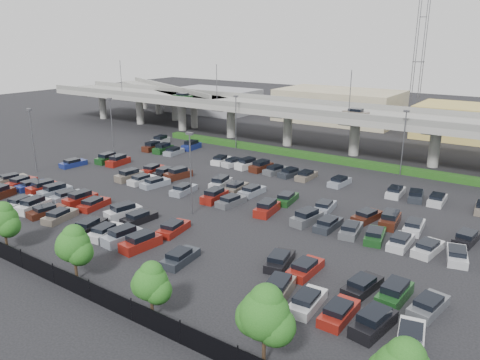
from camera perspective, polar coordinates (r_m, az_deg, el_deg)
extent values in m
plane|color=black|center=(64.30, -1.23, -2.05)|extent=(280.00, 280.00, 0.00)
cube|color=gray|center=(89.67, 10.98, 7.94)|extent=(150.00, 13.00, 1.10)
cube|color=slate|center=(83.90, 9.24, 8.14)|extent=(150.00, 0.50, 1.00)
cube|color=slate|center=(95.21, 12.58, 9.01)|extent=(150.00, 0.50, 1.00)
cylinder|color=gray|center=(130.56, -16.40, 8.65)|extent=(1.80, 1.80, 6.70)
cube|color=slate|center=(130.17, -16.51, 10.02)|extent=(2.60, 9.75, 0.50)
cylinder|color=gray|center=(120.08, -12.12, 8.27)|extent=(1.80, 1.80, 6.70)
cube|color=slate|center=(119.65, -12.21, 9.76)|extent=(2.60, 9.75, 0.50)
cylinder|color=gray|center=(110.38, -7.07, 7.77)|extent=(1.80, 1.80, 6.70)
cube|color=slate|center=(109.92, -7.13, 9.39)|extent=(2.60, 9.75, 0.50)
cylinder|color=gray|center=(101.69, -1.12, 7.09)|extent=(1.80, 1.80, 6.70)
cube|color=slate|center=(101.19, -1.13, 8.85)|extent=(2.60, 9.75, 0.50)
cylinder|color=gray|center=(94.29, 5.83, 6.20)|extent=(1.80, 1.80, 6.70)
cube|color=slate|center=(93.74, 5.89, 8.09)|extent=(2.60, 9.75, 0.50)
cylinder|color=gray|center=(88.50, 13.79, 5.07)|extent=(1.80, 1.80, 6.70)
cube|color=slate|center=(87.91, 13.94, 7.08)|extent=(2.60, 9.75, 0.50)
cylinder|color=gray|center=(84.64, 22.63, 3.70)|extent=(1.80, 1.80, 6.70)
cube|color=slate|center=(84.04, 22.87, 5.78)|extent=(2.60, 9.75, 0.50)
cube|color=#174119|center=(105.50, -7.03, 10.00)|extent=(4.40, 1.82, 0.82)
cube|color=black|center=(105.42, -7.04, 10.34)|extent=(2.30, 1.60, 0.50)
cube|color=#695F52|center=(84.52, 13.90, 7.87)|extent=(4.40, 1.82, 0.82)
cube|color=black|center=(84.43, 13.93, 8.29)|extent=(2.30, 1.60, 0.50)
cylinder|color=#4F4F54|center=(114.30, -14.29, 11.97)|extent=(0.14, 0.14, 8.00)
cylinder|color=#4F4F54|center=(95.10, -2.85, 11.51)|extent=(0.14, 0.14, 8.00)
cylinder|color=#4F4F54|center=(81.18, 13.27, 10.11)|extent=(0.14, 0.14, 8.00)
cube|color=gray|center=(127.96, -8.91, 10.74)|extent=(50.93, 30.13, 1.10)
cube|color=slate|center=(127.85, -8.93, 11.21)|extent=(47.34, 22.43, 1.00)
cylinder|color=gray|center=(146.15, -11.63, 9.84)|extent=(1.60, 1.60, 6.70)
cylinder|color=gray|center=(134.92, -9.95, 9.34)|extent=(1.60, 1.60, 6.70)
cylinder|color=gray|center=(123.84, -7.97, 8.75)|extent=(1.60, 1.60, 6.70)
cylinder|color=gray|center=(112.95, -5.61, 8.03)|extent=(1.60, 1.60, 6.70)
cube|color=#184012|center=(84.78, 8.77, 2.90)|extent=(66.00, 1.60, 1.10)
cube|color=black|center=(46.22, -22.47, -10.25)|extent=(70.00, 0.06, 1.80)
cylinder|color=black|center=(49.34, -25.07, -8.69)|extent=(0.10, 0.10, 2.00)
cylinder|color=black|center=(45.40, -21.78, -10.53)|extent=(0.10, 0.10, 2.00)
cylinder|color=black|center=(41.69, -17.83, -12.67)|extent=(0.10, 0.10, 2.00)
cylinder|color=black|center=(38.27, -13.07, -15.13)|extent=(0.10, 0.10, 2.00)
cylinder|color=black|center=(35.24, -7.28, -17.91)|extent=(0.10, 0.10, 2.00)
cylinder|color=black|center=(32.69, -0.28, -20.93)|extent=(0.10, 0.10, 2.00)
cylinder|color=#332316|center=(54.00, -26.59, -6.71)|extent=(0.26, 0.26, 1.96)
sphere|color=#1D5215|center=(53.15, -26.94, -4.35)|extent=(3.04, 3.04, 3.04)
sphere|color=#1D5215|center=(52.79, -26.39, -5.04)|extent=(2.39, 2.39, 2.39)
sphere|color=#1D5215|center=(52.88, -26.93, -3.44)|extent=(2.06, 2.06, 2.06)
cylinder|color=#332316|center=(45.43, -19.36, -10.26)|extent=(0.26, 0.26, 1.97)
sphere|color=#1D5215|center=(44.41, -19.67, -7.49)|extent=(3.07, 3.07, 3.07)
sphere|color=#1D5215|center=(44.14, -18.94, -8.35)|extent=(2.41, 2.41, 2.41)
sphere|color=#1D5215|center=(44.96, -20.16, -7.70)|extent=(2.41, 2.41, 2.41)
sphere|color=#1D5215|center=(44.10, -19.62, -6.42)|extent=(2.08, 2.08, 2.08)
cylinder|color=#332316|center=(38.36, -10.67, -15.06)|extent=(0.26, 0.26, 1.80)
sphere|color=#1D5215|center=(37.25, -10.86, -12.20)|extent=(2.79, 2.79, 2.79)
sphere|color=#1D5215|center=(37.14, -9.98, -13.12)|extent=(2.19, 2.19, 2.19)
sphere|color=#1D5215|center=(37.70, -11.52, -12.38)|extent=(2.19, 2.19, 2.19)
sphere|color=#1D5215|center=(36.91, -10.75, -11.07)|extent=(1.89, 1.89, 1.89)
cylinder|color=#332316|center=(33.26, 2.93, -19.97)|extent=(0.26, 0.26, 2.21)
sphere|color=#1D5215|center=(31.71, 3.00, -16.08)|extent=(3.43, 3.43, 3.43)
sphere|color=#1D5215|center=(31.78, 4.36, -17.35)|extent=(2.70, 2.70, 2.70)
sphere|color=#1D5215|center=(32.15, 1.85, -16.33)|extent=(2.70, 2.70, 2.70)
sphere|color=#1D5215|center=(31.25, 3.22, -14.50)|extent=(2.33, 2.33, 2.33)
sphere|color=#1D5215|center=(28.31, 19.56, -19.73)|extent=(2.25, 2.25, 2.25)
cube|color=silver|center=(66.92, -25.10, -2.58)|extent=(2.59, 4.66, 0.82)
cube|color=black|center=(66.64, -25.32, -2.11)|extent=(1.99, 2.55, 0.50)
cube|color=silver|center=(64.61, -23.87, -2.99)|extent=(2.53, 4.64, 1.05)
cube|color=black|center=(64.35, -23.96, -2.30)|extent=(2.01, 2.83, 0.65)
cube|color=#411B11|center=(62.41, -22.52, -3.62)|extent=(2.41, 4.61, 0.82)
cube|color=black|center=(62.10, -22.73, -3.13)|extent=(1.90, 2.50, 0.50)
cube|color=#695F52|center=(60.21, -21.08, -4.20)|extent=(2.62, 4.67, 0.82)
cube|color=black|center=(59.90, -21.29, -3.69)|extent=(2.01, 2.56, 0.50)
cube|color=black|center=(55.97, -17.85, -5.47)|extent=(2.75, 4.69, 0.82)
cube|color=black|center=(55.63, -18.07, -4.93)|extent=(2.07, 2.60, 0.50)
cube|color=silver|center=(53.93, -16.05, -6.17)|extent=(2.47, 4.63, 0.82)
cube|color=black|center=(53.58, -16.27, -5.62)|extent=(1.93, 2.52, 0.50)
cube|color=gray|center=(51.91, -14.11, -6.81)|extent=(2.26, 4.56, 1.05)
cube|color=black|center=(51.59, -14.18, -5.97)|extent=(1.86, 2.75, 0.65)
cube|color=maroon|center=(50.02, -12.00, -7.60)|extent=(2.27, 4.57, 1.05)
cube|color=black|center=(49.68, -12.06, -6.74)|extent=(1.87, 2.75, 0.65)
cube|color=#252930|center=(46.52, -7.26, -9.47)|extent=(2.30, 4.58, 0.82)
cube|color=black|center=(46.12, -7.45, -8.86)|extent=(1.85, 2.47, 0.50)
cube|color=#695F52|center=(40.72, 4.68, -13.36)|extent=(2.62, 4.67, 1.05)
cube|color=black|center=(40.31, 4.71, -12.35)|extent=(2.07, 2.86, 0.65)
cube|color=silver|center=(39.69, 8.21, -14.56)|extent=(2.08, 4.50, 0.82)
cube|color=black|center=(39.20, 8.12, -13.91)|extent=(1.73, 2.39, 0.50)
cube|color=maroon|center=(38.76, 11.97, -15.63)|extent=(1.85, 4.41, 0.82)
cube|color=black|center=(38.27, 11.91, -14.98)|extent=(1.62, 2.31, 0.50)
cube|color=black|center=(37.95, 15.95, -16.53)|extent=(2.49, 4.63, 1.05)
cube|color=black|center=(37.51, 16.06, -15.49)|extent=(1.99, 2.82, 0.65)
cube|color=silver|center=(37.45, 20.09, -17.68)|extent=(2.69, 4.68, 0.82)
cube|color=black|center=(36.95, 20.11, -17.03)|extent=(2.04, 2.58, 0.50)
cube|color=#695F52|center=(78.47, -26.11, 0.04)|extent=(2.59, 4.66, 0.82)
cube|color=black|center=(78.22, -26.29, 0.45)|extent=(1.99, 2.55, 0.50)
cube|color=maroon|center=(76.14, -25.08, -0.31)|extent=(2.49, 4.63, 0.82)
cube|color=black|center=(75.88, -25.27, 0.11)|extent=(1.95, 2.52, 0.50)
cube|color=navy|center=(73.84, -23.99, -0.68)|extent=(2.13, 4.52, 0.82)
cube|color=black|center=(73.57, -24.18, -0.25)|extent=(1.76, 2.41, 0.50)
cube|color=maroon|center=(71.54, -22.84, -0.98)|extent=(2.20, 4.54, 1.05)
cube|color=black|center=(71.31, -22.91, -0.35)|extent=(1.82, 2.73, 0.65)
cube|color=gray|center=(69.31, -21.60, -1.40)|extent=(2.15, 4.53, 1.05)
cube|color=black|center=(69.07, -21.67, -0.75)|extent=(1.79, 2.71, 0.65)
cube|color=gray|center=(67.15, -20.27, -1.93)|extent=(2.32, 4.58, 0.82)
cube|color=black|center=(66.85, -20.46, -1.47)|extent=(1.86, 2.47, 0.50)
cube|color=maroon|center=(64.96, -18.87, -2.31)|extent=(1.91, 4.43, 1.05)
cube|color=black|center=(64.70, -18.94, -1.63)|extent=(1.65, 2.63, 0.65)
cube|color=maroon|center=(62.89, -17.36, -2.91)|extent=(2.49, 4.63, 0.82)
cube|color=black|center=(62.58, -17.55, -2.42)|extent=(1.94, 2.52, 0.50)
cube|color=#BCBDC1|center=(58.80, -14.03, -3.91)|extent=(2.67, 4.68, 1.05)
cube|color=black|center=(58.52, -14.09, -3.16)|extent=(2.10, 2.87, 0.65)
cube|color=black|center=(56.91, -12.18, -4.62)|extent=(2.13, 4.52, 0.82)
cube|color=black|center=(56.56, -12.36, -4.09)|extent=(1.76, 2.41, 0.50)
cube|color=maroon|center=(53.26, -8.09, -5.94)|extent=(2.50, 4.64, 0.82)
cube|color=black|center=(52.88, -8.26, -5.38)|extent=(1.95, 2.53, 0.50)
cube|color=black|center=(45.78, 4.87, -9.86)|extent=(2.68, 4.68, 0.82)
cube|color=black|center=(45.34, 4.77, -9.24)|extent=(2.04, 2.58, 0.50)
cube|color=maroon|center=(44.64, 7.98, -10.72)|extent=(1.87, 4.42, 0.82)
cube|color=black|center=(44.19, 7.89, -10.10)|extent=(1.63, 2.32, 0.50)
cube|color=black|center=(42.81, 14.69, -12.45)|extent=(2.46, 4.62, 0.82)
cube|color=black|center=(42.34, 14.66, -11.83)|extent=(1.93, 2.51, 0.50)
cube|color=#174119|center=(42.08, 18.29, -13.17)|extent=(2.07, 4.50, 1.05)
cube|color=black|center=(41.68, 18.40, -12.19)|extent=(1.75, 2.69, 0.65)
cube|color=#4F5256|center=(41.63, 21.99, -14.13)|extent=(2.52, 4.64, 0.82)
cube|color=black|center=(41.15, 22.02, -13.50)|extent=(1.96, 2.53, 0.50)
cube|color=navy|center=(84.02, -19.66, 1.86)|extent=(2.13, 4.52, 0.82)
cube|color=black|center=(83.76, -19.81, 2.24)|extent=(1.76, 2.41, 0.50)
cube|color=#695F52|center=(73.53, -13.34, 0.40)|extent=(2.13, 4.52, 1.05)
cube|color=black|center=(73.30, -13.38, 1.01)|extent=(1.79, 2.71, 0.65)
cube|color=silver|center=(71.60, -11.85, -0.05)|extent=(2.04, 4.49, 0.82)
cube|color=black|center=(71.29, -12.00, 0.40)|extent=(1.71, 2.38, 0.50)
cube|color=gray|center=(69.70, -10.29, -0.43)|extent=(2.46, 4.62, 0.82)
cube|color=black|center=(69.38, -10.43, 0.02)|extent=(1.93, 2.51, 0.50)
cube|color=gray|center=(66.07, -6.90, -1.26)|extent=(2.26, 4.56, 0.82)
cube|color=black|center=(65.73, -7.04, -0.78)|extent=(1.83, 2.45, 0.50)
cube|color=maroon|center=(62.67, -3.13, -2.08)|extent=(2.18, 4.54, 1.05)
cube|color=black|center=(62.41, -3.15, -1.37)|extent=(1.81, 2.73, 0.65)
cube|color=#4F5256|center=(61.15, -1.09, -2.67)|extent=(2.25, 4.56, 0.82)
cube|color=black|center=(60.78, -1.21, -2.16)|extent=(1.82, 2.45, 0.50)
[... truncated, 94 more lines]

